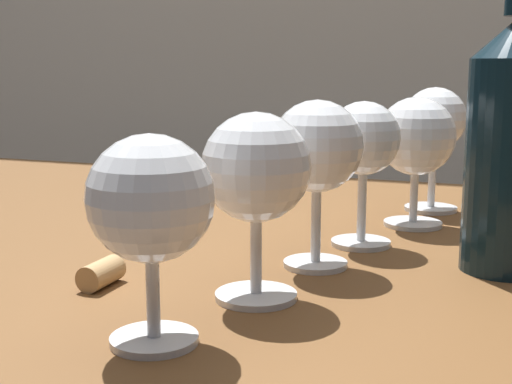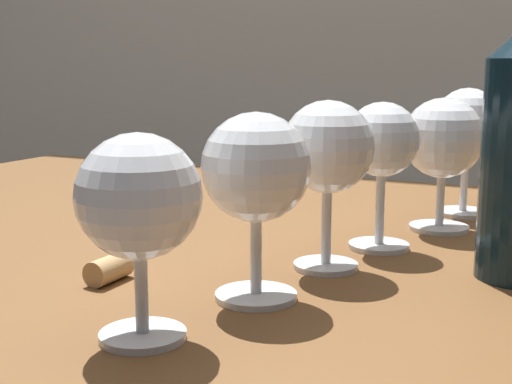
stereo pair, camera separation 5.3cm
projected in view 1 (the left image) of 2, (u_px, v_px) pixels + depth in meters
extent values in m
cube|color=brown|center=(228.00, 247.00, 0.77)|extent=(1.30, 0.83, 0.03)
cylinder|color=brown|center=(17.00, 355.00, 1.36)|extent=(0.06, 0.06, 0.69)
cylinder|color=white|center=(154.00, 339.00, 0.46)|extent=(0.06, 0.06, 0.00)
cylinder|color=white|center=(153.00, 288.00, 0.46)|extent=(0.01, 0.01, 0.06)
sphere|color=white|center=(150.00, 198.00, 0.45)|extent=(0.08, 0.08, 0.08)
ellipsoid|color=#EACC66|center=(150.00, 201.00, 0.45)|extent=(0.07, 0.07, 0.03)
cylinder|color=white|center=(256.00, 296.00, 0.55)|extent=(0.06, 0.06, 0.00)
cylinder|color=white|center=(256.00, 248.00, 0.54)|extent=(0.01, 0.01, 0.07)
sphere|color=white|center=(256.00, 167.00, 0.53)|extent=(0.08, 0.08, 0.08)
ellipsoid|color=#470A16|center=(256.00, 166.00, 0.53)|extent=(0.07, 0.07, 0.04)
cylinder|color=white|center=(315.00, 264.00, 0.64)|extent=(0.06, 0.06, 0.00)
cylinder|color=white|center=(316.00, 219.00, 0.63)|extent=(0.01, 0.01, 0.08)
sphere|color=white|center=(317.00, 146.00, 0.62)|extent=(0.08, 0.08, 0.08)
ellipsoid|color=maroon|center=(317.00, 147.00, 0.62)|extent=(0.07, 0.07, 0.04)
cylinder|color=white|center=(361.00, 243.00, 0.71)|extent=(0.06, 0.06, 0.00)
cylinder|color=white|center=(362.00, 201.00, 0.71)|extent=(0.01, 0.01, 0.08)
sphere|color=white|center=(364.00, 138.00, 0.69)|extent=(0.07, 0.07, 0.07)
ellipsoid|color=gold|center=(364.00, 139.00, 0.69)|extent=(0.06, 0.06, 0.03)
cylinder|color=white|center=(413.00, 223.00, 0.80)|extent=(0.07, 0.07, 0.00)
cylinder|color=white|center=(414.00, 192.00, 0.79)|extent=(0.01, 0.01, 0.07)
sphere|color=white|center=(416.00, 136.00, 0.78)|extent=(0.09, 0.09, 0.09)
ellipsoid|color=pink|center=(416.00, 141.00, 0.78)|extent=(0.08, 0.08, 0.03)
cylinder|color=white|center=(431.00, 208.00, 0.88)|extent=(0.06, 0.06, 0.00)
cylinder|color=white|center=(432.00, 173.00, 0.87)|extent=(0.01, 0.01, 0.08)
sphere|color=white|center=(435.00, 119.00, 0.86)|extent=(0.08, 0.08, 0.08)
ellipsoid|color=beige|center=(435.00, 122.00, 0.86)|extent=(0.07, 0.07, 0.03)
cylinder|color=#0F232D|center=(510.00, 167.00, 0.61)|extent=(0.08, 0.08, 0.18)
cylinder|color=tan|center=(101.00, 274.00, 0.58)|extent=(0.02, 0.04, 0.02)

